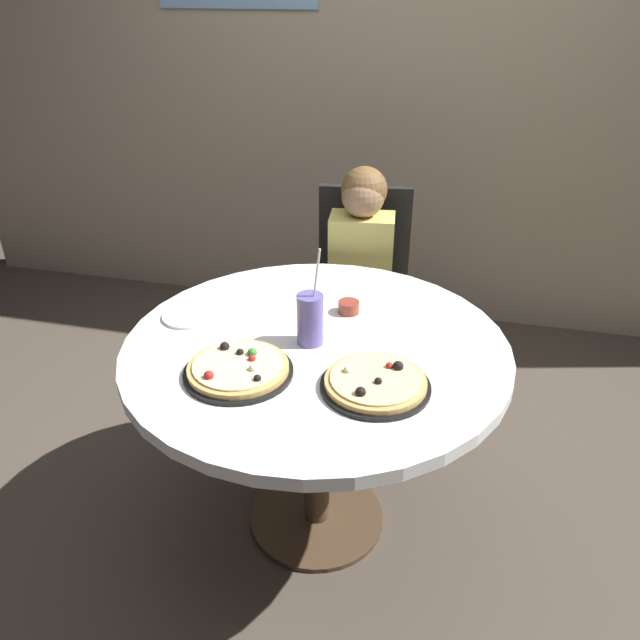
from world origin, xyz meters
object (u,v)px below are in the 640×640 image
object	(u,v)px
pizza_veggie	(238,369)
soda_cup	(310,319)
pizza_cheese	(375,383)
sauce_bowl	(349,307)
diner_child	(358,314)
chair_wooden	(362,285)
plate_small	(190,315)
dining_table	(316,370)

from	to	relation	value
pizza_veggie	soda_cup	xyz separation A→B (m)	(0.15, 0.21, 0.06)
pizza_cheese	sauce_bowl	size ratio (longest dim) A/B	4.29
diner_child	soda_cup	size ratio (longest dim) A/B	3.52
pizza_veggie	sauce_bowl	distance (m)	0.48
chair_wooden	pizza_cheese	world-z (taller)	chair_wooden
pizza_veggie	soda_cup	bearing A→B (deg)	54.27
soda_cup	plate_small	xyz separation A→B (m)	(-0.42, 0.06, -0.08)
dining_table	sauce_bowl	world-z (taller)	sauce_bowl
chair_wooden	sauce_bowl	size ratio (longest dim) A/B	13.57
dining_table	sauce_bowl	size ratio (longest dim) A/B	16.80
diner_child	chair_wooden	bearing A→B (deg)	95.99
dining_table	diner_child	size ratio (longest dim) A/B	1.09
diner_child	sauce_bowl	distance (m)	0.56
plate_small	chair_wooden	bearing A→B (deg)	62.25
dining_table	sauce_bowl	distance (m)	0.25
dining_table	pizza_veggie	bearing A→B (deg)	-127.89
chair_wooden	pizza_veggie	world-z (taller)	chair_wooden
plate_small	soda_cup	bearing A→B (deg)	-8.46
soda_cup	pizza_veggie	bearing A→B (deg)	-125.73
dining_table	soda_cup	world-z (taller)	soda_cup
dining_table	diner_child	distance (m)	0.71
sauce_bowl	plate_small	world-z (taller)	sauce_bowl
pizza_veggie	plate_small	size ratio (longest dim) A/B	1.71
dining_table	sauce_bowl	bearing A→B (deg)	74.40
chair_wooden	plate_small	xyz separation A→B (m)	(-0.43, -0.82, 0.22)
dining_table	soda_cup	xyz separation A→B (m)	(-0.02, -0.01, 0.18)
sauce_bowl	chair_wooden	bearing A→B (deg)	95.93
diner_child	plate_small	distance (m)	0.82
dining_table	pizza_veggie	xyz separation A→B (m)	(-0.17, -0.22, 0.12)
dining_table	plate_small	size ratio (longest dim) A/B	6.53
dining_table	plate_small	xyz separation A→B (m)	(-0.44, 0.06, 0.11)
pizza_veggie	plate_small	world-z (taller)	pizza_veggie
chair_wooden	pizza_veggie	xyz separation A→B (m)	(-0.16, -1.09, 0.24)
soda_cup	plate_small	bearing A→B (deg)	171.54
soda_cup	plate_small	distance (m)	0.43
pizza_veggie	pizza_cheese	size ratio (longest dim) A/B	1.03
pizza_cheese	plate_small	size ratio (longest dim) A/B	1.67
diner_child	pizza_cheese	bearing A→B (deg)	-76.98
pizza_veggie	soda_cup	world-z (taller)	soda_cup
diner_child	pizza_veggie	xyz separation A→B (m)	(-0.18, -0.91, 0.28)
chair_wooden	soda_cup	xyz separation A→B (m)	(-0.01, -0.88, 0.30)
chair_wooden	diner_child	world-z (taller)	diner_child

